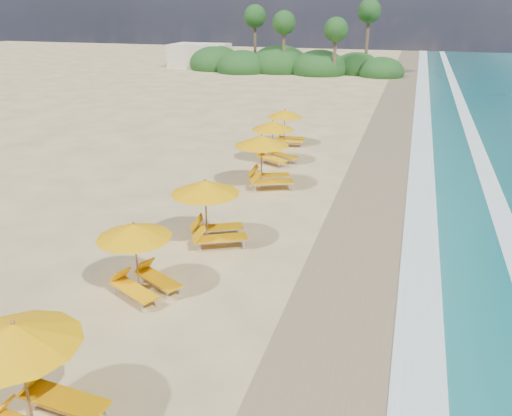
% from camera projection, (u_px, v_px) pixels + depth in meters
% --- Properties ---
extents(ground, '(160.00, 160.00, 0.00)m').
position_uv_depth(ground, '(256.00, 240.00, 18.06)').
color(ground, '#DBC181').
rests_on(ground, ground).
extents(wet_sand, '(4.00, 160.00, 0.01)m').
position_uv_depth(wet_sand, '(373.00, 255.00, 16.99)').
color(wet_sand, '#8D7854').
rests_on(wet_sand, ground).
extents(surf_foam, '(4.00, 160.00, 0.01)m').
position_uv_depth(surf_foam, '(460.00, 265.00, 16.26)').
color(surf_foam, white).
rests_on(surf_foam, ground).
extents(station_1, '(2.72, 2.54, 2.42)m').
position_uv_depth(station_1, '(30.00, 371.00, 9.60)').
color(station_1, olive).
rests_on(station_1, ground).
extents(station_2, '(2.83, 2.82, 2.14)m').
position_uv_depth(station_2, '(139.00, 255.00, 14.37)').
color(station_2, olive).
rests_on(station_2, ground).
extents(station_3, '(3.11, 3.11, 2.35)m').
position_uv_depth(station_3, '(211.00, 207.00, 17.36)').
color(station_3, olive).
rests_on(station_3, ground).
extents(station_4, '(3.18, 3.15, 2.44)m').
position_uv_depth(station_4, '(266.00, 157.00, 22.78)').
color(station_4, olive).
rests_on(station_4, ground).
extents(station_5, '(2.94, 2.94, 2.21)m').
position_uv_depth(station_5, '(275.00, 139.00, 26.30)').
color(station_5, olive).
rests_on(station_5, ground).
extents(station_6, '(2.38, 2.23, 2.09)m').
position_uv_depth(station_6, '(287.00, 125.00, 29.70)').
color(station_6, olive).
rests_on(station_6, ground).
extents(treeline, '(25.80, 8.80, 9.74)m').
position_uv_depth(treeline, '(287.00, 64.00, 60.84)').
color(treeline, '#163D14').
rests_on(treeline, ground).
extents(beach_building, '(7.00, 5.00, 2.80)m').
position_uv_depth(beach_building, '(200.00, 55.00, 66.14)').
color(beach_building, beige).
rests_on(beach_building, ground).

